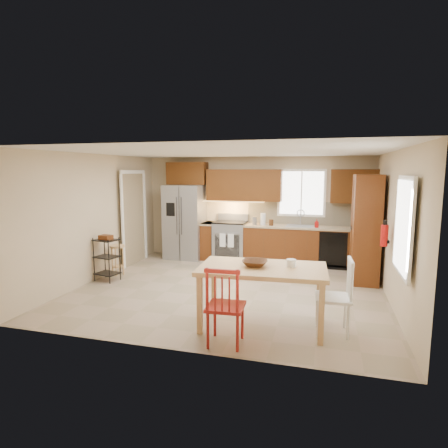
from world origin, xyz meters
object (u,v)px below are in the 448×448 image
table_bowl (255,267)px  soap_bottle (317,223)px  range_stove (230,241)px  pantry (365,229)px  bar_stool (118,260)px  refrigerator (185,222)px  dining_table (262,297)px  utility_cart (107,259)px  chair_red (226,305)px  chair_white (333,296)px  fire_extinguisher (384,236)px  table_jar (291,265)px

table_bowl → soap_bottle: bearing=78.6°
range_stove → pantry: size_ratio=0.44×
pantry → bar_stool: bearing=-169.5°
refrigerator → range_stove: (1.15, 0.06, -0.45)m
soap_bottle → pantry: pantry is taller
dining_table → utility_cart: bearing=154.3°
refrigerator → chair_red: (2.21, -4.29, -0.40)m
soap_bottle → range_stove: bearing=177.6°
chair_white → dining_table: bearing=89.6°
bar_stool → utility_cart: (0.02, -0.43, 0.12)m
fire_extinguisher → bar_stool: bearing=178.5°
fire_extinguisher → range_stove: bearing=147.4°
refrigerator → bar_stool: (-0.80, -1.84, -0.60)m
soap_bottle → dining_table: bearing=-99.7°
chair_white → fire_extinguisher: bearing=-30.3°
soap_bottle → fire_extinguisher: bearing=-59.5°
range_stove → pantry: bearing=-18.3°
chair_red → bar_stool: size_ratio=1.62×
table_jar → utility_cart: 3.95m
fire_extinguisher → chair_red: size_ratio=0.35×
refrigerator → chair_white: (3.51, -3.59, -0.40)m
soap_bottle → table_jar: soap_bottle is taller
dining_table → bar_stool: size_ratio=2.76×
chair_red → table_bowl: size_ratio=2.90×
table_jar → chair_white: bearing=-5.9°
chair_white → table_jar: bearing=80.8°
soap_bottle → refrigerator: bearing=179.5°
pantry → chair_white: bearing=-103.1°
range_stove → table_jar: 4.03m
pantry → table_bowl: (-1.68, -2.71, -0.19)m
chair_red → chair_white: size_ratio=1.00×
soap_bottle → bar_stool: soap_bottle is taller
refrigerator → fire_extinguisher: (4.33, -1.98, 0.19)m
chair_white → chair_red: bearing=114.9°
pantry → range_stove: bearing=161.7°
pantry → table_bowl: size_ratio=5.97×
dining_table → soap_bottle: bearing=76.9°
pantry → chair_red: 3.91m
refrigerator → table_bowl: 4.39m
soap_bottle → table_jar: size_ratio=1.16×
table_bowl → utility_cart: table_bowl is taller
fire_extinguisher → pantry: bearing=100.8°
bar_stool → fire_extinguisher: bearing=-12.9°
soap_bottle → table_jar: bearing=-93.9°
chair_red → table_jar: 1.12m
table_bowl → dining_table: bearing=0.0°
table_jar → range_stove: bearing=116.5°
utility_cart → pantry: bearing=26.4°
chair_white → table_jar: 0.69m
refrigerator → table_jar: (2.94, -3.53, -0.02)m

